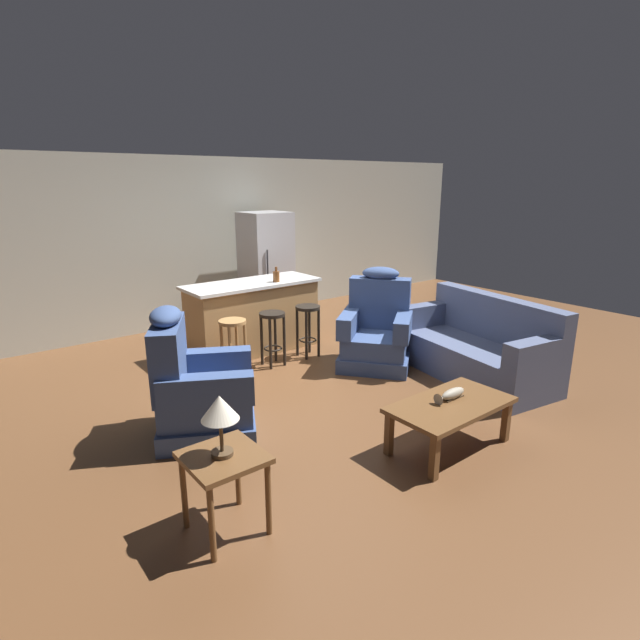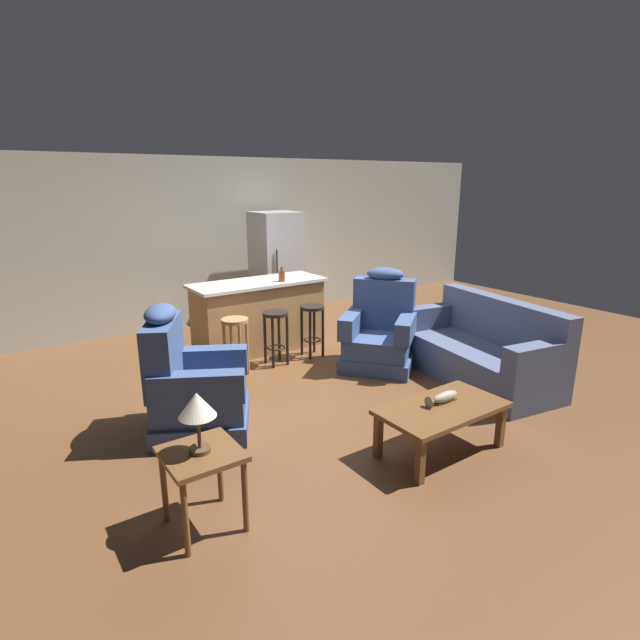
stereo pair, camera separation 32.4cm
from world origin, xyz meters
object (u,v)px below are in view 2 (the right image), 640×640
object	(u,v)px
end_table	(202,465)
table_lamp	(197,408)
bar_stool_right	(312,321)
recliner_near_island	(380,333)
fish_figurine	(443,398)
recliner_near_lamp	(191,387)
couch	(482,351)
kitchen_island	(259,315)
refrigerator	(277,267)
coffee_table	(442,412)
bar_stool_middle	(276,328)
bottle_tall_green	(282,276)
bar_stool_left	(235,336)

from	to	relation	value
end_table	table_lamp	world-z (taller)	table_lamp
bar_stool_right	table_lamp	bearing A→B (deg)	-136.05
bar_stool_right	recliner_near_island	bearing A→B (deg)	-56.55
fish_figurine	recliner_near_lamp	distance (m)	2.24
recliner_near_island	table_lamp	size ratio (longest dim) A/B	2.93
couch	kitchen_island	xyz separation A→B (m)	(-1.60, 2.43, 0.14)
bar_stool_right	refrigerator	bearing A→B (deg)	73.61
fish_figurine	kitchen_island	xyz separation A→B (m)	(-0.04, 3.21, 0.02)
coffee_table	table_lamp	world-z (taller)	table_lamp
recliner_near_lamp	end_table	bearing A→B (deg)	-79.59
fish_figurine	recliner_near_lamp	size ratio (longest dim) A/B	0.28
kitchen_island	couch	bearing A→B (deg)	-56.64
table_lamp	end_table	bearing A→B (deg)	-18.02
fish_figurine	refrigerator	xyz separation A→B (m)	(0.95, 4.41, 0.42)
coffee_table	refrigerator	distance (m)	4.60
bar_stool_middle	refrigerator	size ratio (longest dim) A/B	0.39
recliner_near_island	bottle_tall_green	distance (m)	1.51
end_table	bar_stool_middle	xyz separation A→B (m)	(1.93, 2.39, 0.01)
couch	recliner_near_island	world-z (taller)	recliner_near_island
recliner_near_island	bottle_tall_green	bearing A→B (deg)	-98.24
kitchen_island	refrigerator	distance (m)	1.60
bar_stool_middle	bar_stool_right	bearing A→B (deg)	0.00
table_lamp	bar_stool_middle	size ratio (longest dim) A/B	0.60
recliner_near_lamp	kitchen_island	size ratio (longest dim) A/B	0.67
recliner_near_lamp	recliner_near_island	size ratio (longest dim) A/B	1.00
kitchen_island	bottle_tall_green	bearing A→B (deg)	-36.57
table_lamp	bar_stool_middle	world-z (taller)	table_lamp
couch	end_table	xyz separation A→B (m)	(-3.63, -0.60, 0.12)
fish_figurine	table_lamp	distance (m)	2.12
table_lamp	bottle_tall_green	world-z (taller)	bottle_tall_green
end_table	refrigerator	distance (m)	5.21
refrigerator	bar_stool_right	bearing A→B (deg)	-106.39
bar_stool_middle	recliner_near_lamp	bearing A→B (deg)	-145.00
table_lamp	refrigerator	distance (m)	5.19
bar_stool_left	refrigerator	xyz separation A→B (m)	(1.63, 1.83, 0.41)
coffee_table	bottle_tall_green	world-z (taller)	bottle_tall_green
kitchen_island	fish_figurine	bearing A→B (deg)	-89.37
table_lamp	bottle_tall_green	size ratio (longest dim) A/B	2.04
bar_stool_middle	kitchen_island	bearing A→B (deg)	80.57
table_lamp	bottle_tall_green	distance (m)	3.65
end_table	table_lamp	xyz separation A→B (m)	(-0.01, 0.00, 0.41)
recliner_near_island	bottle_tall_green	xyz separation A→B (m)	(-0.69, 1.20, 0.60)
table_lamp	recliner_near_lamp	bearing A→B (deg)	71.71
recliner_near_lamp	refrigerator	xyz separation A→B (m)	(2.57, 2.87, 0.46)
bar_stool_middle	bottle_tall_green	xyz separation A→B (m)	(0.36, 0.44, 0.55)
end_table	bar_stool_left	world-z (taller)	bar_stool_left
refrigerator	recliner_near_lamp	bearing A→B (deg)	-131.87
fish_figurine	recliner_near_lamp	bearing A→B (deg)	136.59
recliner_near_lamp	bar_stool_middle	distance (m)	1.82
bar_stool_middle	bar_stool_left	bearing A→B (deg)	180.00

